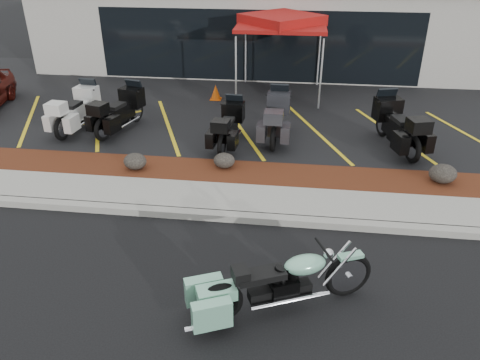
# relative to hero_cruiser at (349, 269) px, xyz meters

# --- Properties ---
(ground) EXTENTS (90.00, 90.00, 0.00)m
(ground) POSITION_rel_hero_cruiser_xyz_m (-2.56, 1.11, -0.53)
(ground) COLOR black
(ground) RESTS_ON ground
(curb) EXTENTS (24.00, 0.25, 0.15)m
(curb) POSITION_rel_hero_cruiser_xyz_m (-2.56, 2.01, -0.45)
(curb) COLOR gray
(curb) RESTS_ON ground
(sidewalk) EXTENTS (24.00, 1.20, 0.15)m
(sidewalk) POSITION_rel_hero_cruiser_xyz_m (-2.56, 2.71, -0.45)
(sidewalk) COLOR gray
(sidewalk) RESTS_ON ground
(mulch_bed) EXTENTS (24.00, 1.20, 0.16)m
(mulch_bed) POSITION_rel_hero_cruiser_xyz_m (-2.56, 3.91, -0.45)
(mulch_bed) COLOR #3D140E
(mulch_bed) RESTS_ON ground
(upper_lot) EXTENTS (26.00, 9.60, 0.15)m
(upper_lot) POSITION_rel_hero_cruiser_xyz_m (-2.56, 9.31, -0.45)
(upper_lot) COLOR black
(upper_lot) RESTS_ON ground
(dealership_building) EXTENTS (18.00, 8.16, 4.00)m
(dealership_building) POSITION_rel_hero_cruiser_xyz_m (-2.56, 15.58, 1.48)
(dealership_building) COLOR #9E998E
(dealership_building) RESTS_ON ground
(boulder_left) EXTENTS (0.56, 0.46, 0.39)m
(boulder_left) POSITION_rel_hero_cruiser_xyz_m (-4.77, 3.74, -0.17)
(boulder_left) COLOR black
(boulder_left) RESTS_ON mulch_bed
(boulder_mid) EXTENTS (0.52, 0.44, 0.37)m
(boulder_mid) POSITION_rel_hero_cruiser_xyz_m (-2.64, 4.09, -0.18)
(boulder_mid) COLOR black
(boulder_mid) RESTS_ON mulch_bed
(boulder_right) EXTENTS (0.62, 0.52, 0.44)m
(boulder_right) POSITION_rel_hero_cruiser_xyz_m (2.43, 3.95, -0.15)
(boulder_right) COLOR black
(boulder_right) RESTS_ON mulch_bed
(hero_cruiser) EXTENTS (3.04, 1.88, 1.05)m
(hero_cruiser) POSITION_rel_hero_cruiser_xyz_m (0.00, 0.00, 0.00)
(hero_cruiser) COLOR #7FC6A3
(hero_cruiser) RESTS_ON ground
(touring_white) EXTENTS (1.09, 2.31, 1.30)m
(touring_white) POSITION_rel_hero_cruiser_xyz_m (-7.17, 6.85, 0.27)
(touring_white) COLOR silver
(touring_white) RESTS_ON upper_lot
(touring_black_front) EXTENTS (1.41, 2.38, 1.30)m
(touring_black_front) POSITION_rel_hero_cruiser_xyz_m (-5.78, 6.90, 0.27)
(touring_black_front) COLOR black
(touring_black_front) RESTS_ON upper_lot
(touring_black_mid) EXTENTS (0.95, 2.12, 1.20)m
(touring_black_mid) POSITION_rel_hero_cruiser_xyz_m (-2.68, 6.20, 0.22)
(touring_black_mid) COLOR black
(touring_black_mid) RESTS_ON upper_lot
(touring_grey) EXTENTS (0.94, 2.31, 1.33)m
(touring_grey) POSITION_rel_hero_cruiser_xyz_m (-1.48, 6.89, 0.29)
(touring_grey) COLOR #2A2A2E
(touring_grey) RESTS_ON upper_lot
(touring_black_rear) EXTENTS (1.55, 2.55, 1.39)m
(touring_black_rear) POSITION_rel_hero_cruiser_xyz_m (1.45, 6.64, 0.32)
(touring_black_rear) COLOR black
(touring_black_rear) RESTS_ON upper_lot
(traffic_cone) EXTENTS (0.46, 0.46, 0.51)m
(traffic_cone) POSITION_rel_hero_cruiser_xyz_m (-3.76, 9.31, -0.12)
(traffic_cone) COLOR #CA4806
(traffic_cone) RESTS_ON upper_lot
(popup_canopy) EXTENTS (3.35, 3.35, 2.72)m
(popup_canopy) POSITION_rel_hero_cruiser_xyz_m (-1.63, 10.16, 2.09)
(popup_canopy) COLOR silver
(popup_canopy) RESTS_ON upper_lot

